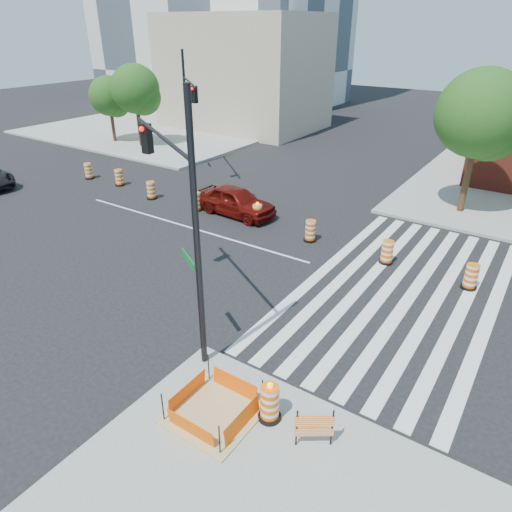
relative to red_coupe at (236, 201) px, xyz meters
The scene contains 22 objects.
ground 3.03m from the red_coupe, 112.07° to the right, with size 120.00×120.00×0.00m, color black.
sidewalk_nw 24.47m from the red_coupe, 141.34° to the left, with size 22.00×22.00×0.15m, color gray.
crosswalk_east 10.24m from the red_coupe, 15.44° to the right, with size 6.75×13.50×0.01m.
lane_centerline 3.03m from the red_coupe, 112.07° to the right, with size 14.00×0.12×0.01m, color silver.
excavation_pit 14.14m from the red_coupe, 56.03° to the right, with size 2.20×2.20×0.90m.
beige_midrise 23.69m from the red_coupe, 124.20° to the left, with size 14.00×10.00×10.00m, color tan.
red_coupe is the anchor object (origin of this frame).
signal_pole_se 11.37m from the red_coupe, 62.26° to the right, with size 5.15×3.17×7.83m.
signal_pole_nw 9.22m from the red_coupe, 147.10° to the left, with size 4.37×3.84×7.52m.
pit_drum 14.36m from the red_coupe, 50.32° to the right, with size 0.60×0.60×1.18m.
barricade 15.31m from the red_coupe, 46.81° to the right, with size 0.79×0.57×1.09m.
tree_north_a 19.96m from the red_coupe, 157.73° to the left, with size 3.21×3.19×5.42m.
tree_north_b 17.54m from the red_coupe, 153.19° to the left, with size 3.79×3.79×6.44m.
tree_north_c 12.84m from the red_coupe, 35.16° to the left, with size 4.34×4.34×7.38m.
median_drum_0 11.78m from the red_coupe, behind, with size 0.60×0.60×1.02m.
median_drum_1 9.00m from the red_coupe, behind, with size 0.60×0.60×1.02m.
median_drum_2 5.61m from the red_coupe, behind, with size 0.60×0.60×1.02m.
median_drum_3 2.28m from the red_coupe, 161.94° to the right, with size 0.60×0.60×1.02m.
median_drum_4 1.73m from the red_coupe, 14.18° to the right, with size 0.60×0.60×1.18m.
median_drum_5 4.90m from the red_coupe, ahead, with size 0.60×0.60×1.02m.
median_drum_6 8.63m from the red_coupe, ahead, with size 0.60×0.60×1.02m.
median_drum_7 12.03m from the red_coupe, ahead, with size 0.60×0.60×1.02m.
Camera 1 is at (14.74, -15.56, 9.16)m, focal length 32.00 mm.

